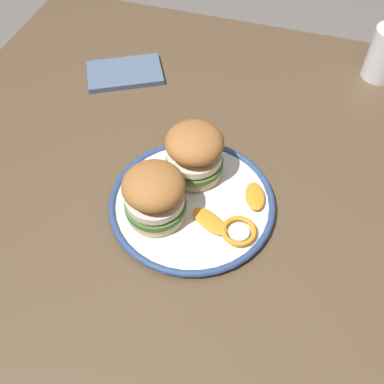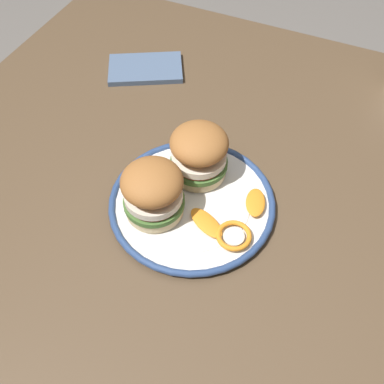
{
  "view_description": "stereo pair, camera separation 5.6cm",
  "coord_description": "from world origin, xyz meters",
  "px_view_note": "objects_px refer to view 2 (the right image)",
  "views": [
    {
      "loc": [
        -0.37,
        -0.19,
        1.4
      ],
      "look_at": [
        0.07,
        -0.05,
        0.8
      ],
      "focal_mm": 41.76,
      "sensor_mm": 36.0,
      "label": 1
    },
    {
      "loc": [
        -0.35,
        -0.24,
        1.4
      ],
      "look_at": [
        0.07,
        -0.05,
        0.8
      ],
      "focal_mm": 41.76,
      "sensor_mm": 36.0,
      "label": 2
    }
  ],
  "objects_px": {
    "sandwich_half_left": "(153,191)",
    "sandwich_half_right": "(199,152)",
    "dining_table": "(152,254)",
    "dinner_plate": "(192,203)"
  },
  "relations": [
    {
      "from": "sandwich_half_left",
      "to": "sandwich_half_right",
      "type": "distance_m",
      "value": 0.11
    },
    {
      "from": "dining_table",
      "to": "dinner_plate",
      "type": "distance_m",
      "value": 0.13
    },
    {
      "from": "dinner_plate",
      "to": "sandwich_half_right",
      "type": "relative_size",
      "value": 2.13
    },
    {
      "from": "dining_table",
      "to": "sandwich_half_left",
      "type": "relative_size",
      "value": 10.55
    },
    {
      "from": "dining_table",
      "to": "sandwich_half_left",
      "type": "distance_m",
      "value": 0.16
    },
    {
      "from": "dining_table",
      "to": "sandwich_half_right",
      "type": "relative_size",
      "value": 9.78
    },
    {
      "from": "dinner_plate",
      "to": "sandwich_half_left",
      "type": "xyz_separation_m",
      "value": [
        -0.04,
        0.05,
        0.06
      ]
    },
    {
      "from": "sandwich_half_left",
      "to": "dinner_plate",
      "type": "bearing_deg",
      "value": -47.87
    },
    {
      "from": "dinner_plate",
      "to": "sandwich_half_left",
      "type": "height_order",
      "value": "sandwich_half_left"
    },
    {
      "from": "dinner_plate",
      "to": "sandwich_half_left",
      "type": "relative_size",
      "value": 2.3
    }
  ]
}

